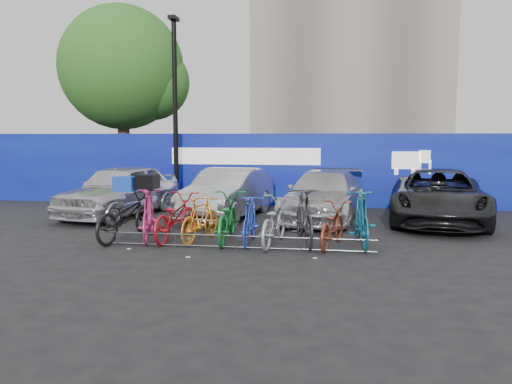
% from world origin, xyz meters
% --- Properties ---
extents(ground, '(100.00, 100.00, 0.00)m').
position_xyz_m(ground, '(0.00, 0.00, 0.00)').
color(ground, black).
rests_on(ground, ground).
extents(hoarding, '(22.00, 0.18, 2.40)m').
position_xyz_m(hoarding, '(0.01, 6.00, 1.20)').
color(hoarding, '#0B0A94').
rests_on(hoarding, ground).
extents(tree, '(5.40, 5.20, 7.80)m').
position_xyz_m(tree, '(-6.77, 10.06, 5.07)').
color(tree, '#382314').
rests_on(tree, ground).
extents(lamppost, '(0.25, 0.50, 6.11)m').
position_xyz_m(lamppost, '(-3.20, 5.40, 3.27)').
color(lamppost, black).
rests_on(lamppost, ground).
extents(bike_rack, '(5.60, 0.03, 0.30)m').
position_xyz_m(bike_rack, '(-0.00, -0.60, 0.16)').
color(bike_rack, '#595B60').
rests_on(bike_rack, ground).
extents(car_0, '(2.67, 4.70, 1.51)m').
position_xyz_m(car_0, '(-4.20, 3.22, 0.75)').
color(car_0, silver).
rests_on(car_0, ground).
extents(car_1, '(2.19, 4.43, 1.40)m').
position_xyz_m(car_1, '(-1.03, 3.34, 0.70)').
color(car_1, '#A3A4A8').
rests_on(car_1, ground).
extents(car_2, '(2.63, 4.88, 1.34)m').
position_xyz_m(car_2, '(1.68, 3.54, 0.67)').
color(car_2, '#B8B7BC').
rests_on(car_2, ground).
extents(car_3, '(3.13, 5.42, 1.42)m').
position_xyz_m(car_3, '(4.72, 3.44, 0.71)').
color(car_3, black).
rests_on(car_3, ground).
extents(bike_0, '(1.16, 2.20, 1.10)m').
position_xyz_m(bike_0, '(-2.62, -0.05, 0.55)').
color(bike_0, black).
rests_on(bike_0, ground).
extents(bike_1, '(1.01, 1.99, 1.15)m').
position_xyz_m(bike_1, '(-2.13, 0.04, 0.58)').
color(bike_1, '#C83178').
rests_on(bike_1, ground).
extents(bike_2, '(0.95, 2.05, 1.04)m').
position_xyz_m(bike_2, '(-1.54, 0.11, 0.52)').
color(bike_2, '#A91019').
rests_on(bike_2, ground).
extents(bike_3, '(0.84, 1.71, 0.99)m').
position_xyz_m(bike_3, '(-0.94, 0.04, 0.50)').
color(bike_3, orange).
rests_on(bike_3, ground).
extents(bike_4, '(0.81, 2.06, 1.07)m').
position_xyz_m(bike_4, '(-0.37, 0.10, 0.53)').
color(bike_4, '#12732A').
rests_on(bike_4, ground).
extents(bike_5, '(0.50, 1.72, 1.03)m').
position_xyz_m(bike_5, '(0.17, -0.03, 0.51)').
color(bike_5, blue).
rests_on(bike_5, ground).
extents(bike_6, '(0.90, 2.01, 1.02)m').
position_xyz_m(bike_6, '(0.69, -0.06, 0.51)').
color(bike_6, '#96989D').
rests_on(bike_6, ground).
extents(bike_7, '(0.99, 2.08, 1.21)m').
position_xyz_m(bike_7, '(1.32, 0.07, 0.60)').
color(bike_7, '#272729').
rests_on(bike_7, ground).
extents(bike_8, '(1.01, 1.85, 0.92)m').
position_xyz_m(bike_8, '(1.91, -0.06, 0.46)').
color(bike_8, maroon).
rests_on(bike_8, ground).
extents(bike_9, '(0.70, 2.00, 1.18)m').
position_xyz_m(bike_9, '(2.52, 0.06, 0.59)').
color(bike_9, '#125C7A').
rests_on(bike_9, ground).
extents(cargo_crate, '(0.46, 0.35, 0.32)m').
position_xyz_m(cargo_crate, '(-2.62, -0.05, 1.26)').
color(cargo_crate, '#143AB4').
rests_on(cargo_crate, bike_0).
extents(cargo_topcase, '(0.45, 0.41, 0.31)m').
position_xyz_m(cargo_topcase, '(-2.13, 0.04, 1.31)').
color(cargo_topcase, black).
rests_on(cargo_topcase, bike_1).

